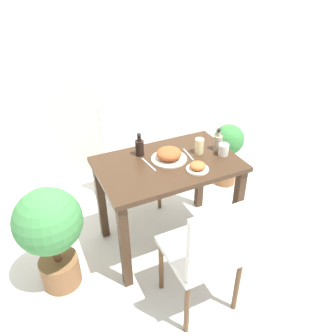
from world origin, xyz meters
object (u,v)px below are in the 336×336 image
sauce_bottle (140,147)px  potted_plant_left (50,230)px  condiment_bottle (218,142)px  chair_near (207,251)px  drink_cup (223,150)px  chair_far (128,151)px  juice_glass (199,146)px  side_plate (198,167)px  food_plate (169,155)px  potted_plant_right (228,150)px

sauce_bottle → potted_plant_left: bearing=-161.9°
sauce_bottle → condiment_bottle: 0.59m
sauce_bottle → chair_near: bearing=-85.3°
drink_cup → chair_far: bearing=122.9°
chair_near → juice_glass: (0.34, 0.69, 0.28)m
potted_plant_left → drink_cup: bearing=-1.4°
drink_cup → side_plate: bearing=-160.5°
sauce_bottle → potted_plant_left: sauce_bottle is taller
drink_cup → juice_glass: (-0.14, 0.11, 0.01)m
food_plate → potted_plant_left: bearing=-174.7°
food_plate → side_plate: 0.24m
condiment_bottle → potted_plant_left: condiment_bottle is taller
potted_plant_left → side_plate: bearing=-7.4°
chair_far → sauce_bottle: size_ratio=5.12×
juice_glass → sauce_bottle: size_ratio=0.65×
drink_cup → potted_plant_right: bearing=49.8°
side_plate → potted_plant_left: bearing=172.6°
juice_glass → potted_plant_right: 0.89m
chair_far → condiment_bottle: condiment_bottle is taller
potted_plant_left → chair_far: bearing=41.9°
food_plate → juice_glass: juice_glass is taller
chair_far → potted_plant_right: (0.96, -0.17, -0.14)m
sauce_bottle → potted_plant_right: (1.03, 0.30, -0.43)m
chair_far → side_plate: size_ratio=5.85×
food_plate → sauce_bottle: (-0.16, 0.16, 0.03)m
drink_cup → potted_plant_right: (0.48, 0.57, -0.41)m
drink_cup → chair_near: bearing=-129.6°
food_plate → condiment_bottle: bearing=-4.6°
side_plate → potted_plant_right: side_plate is taller
juice_glass → side_plate: bearing=-123.1°
condiment_bottle → potted_plant_left: size_ratio=0.23×
drink_cup → juice_glass: size_ratio=0.76×
chair_near → condiment_bottle: condiment_bottle is taller
sauce_bottle → condiment_bottle: (0.56, -0.19, 0.00)m
chair_near → chair_far: size_ratio=1.00×
potted_plant_left → potted_plant_right: 1.85m
side_plate → condiment_bottle: bearing=32.6°
potted_plant_left → juice_glass: bearing=3.7°
chair_far → drink_cup: 0.93m
food_plate → potted_plant_left: size_ratio=0.33×
chair_far → potted_plant_left: chair_far is taller
chair_near → potted_plant_right: (0.96, 1.15, -0.14)m
side_plate → sauce_bottle: size_ratio=0.88×
sauce_bottle → side_plate: bearing=-53.0°
chair_near → sauce_bottle: sauce_bottle is taller
chair_near → condiment_bottle: (0.49, 0.66, 0.29)m
food_plate → potted_plant_left: 0.94m
food_plate → condiment_bottle: (0.39, -0.03, 0.03)m
chair_far → drink_cup: size_ratio=10.44×
drink_cup → juice_glass: juice_glass is taller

